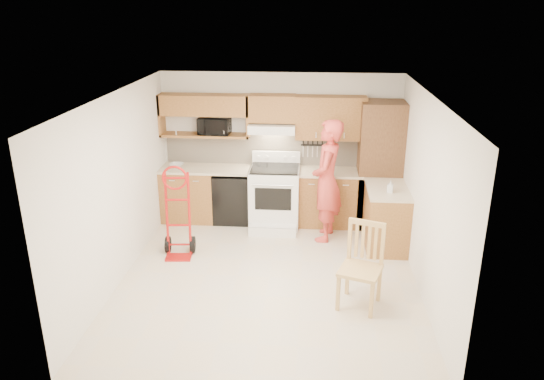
# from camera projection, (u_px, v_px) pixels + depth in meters

# --- Properties ---
(floor) EXTENTS (4.00, 4.50, 0.02)m
(floor) POSITION_uv_depth(u_px,v_px,m) (269.00, 278.00, 7.17)
(floor) COLOR beige
(floor) RESTS_ON ground
(ceiling) EXTENTS (4.00, 4.50, 0.02)m
(ceiling) POSITION_uv_depth(u_px,v_px,m) (269.00, 95.00, 6.31)
(ceiling) COLOR white
(ceiling) RESTS_ON ground
(wall_back) EXTENTS (4.00, 0.02, 2.50)m
(wall_back) POSITION_uv_depth(u_px,v_px,m) (280.00, 147.00, 8.85)
(wall_back) COLOR white
(wall_back) RESTS_ON ground
(wall_front) EXTENTS (4.00, 0.02, 2.50)m
(wall_front) POSITION_uv_depth(u_px,v_px,m) (247.00, 280.00, 4.62)
(wall_front) COLOR white
(wall_front) RESTS_ON ground
(wall_left) EXTENTS (0.02, 4.50, 2.50)m
(wall_left) POSITION_uv_depth(u_px,v_px,m) (118.00, 188.00, 6.89)
(wall_left) COLOR white
(wall_left) RESTS_ON ground
(wall_right) EXTENTS (0.02, 4.50, 2.50)m
(wall_right) POSITION_uv_depth(u_px,v_px,m) (427.00, 197.00, 6.59)
(wall_right) COLOR white
(wall_right) RESTS_ON ground
(backsplash) EXTENTS (3.92, 0.03, 0.55)m
(backsplash) POSITION_uv_depth(u_px,v_px,m) (280.00, 150.00, 8.85)
(backsplash) COLOR beige
(backsplash) RESTS_ON wall_back
(lower_cab_left) EXTENTS (0.90, 0.60, 0.90)m
(lower_cab_left) POSITION_uv_depth(u_px,v_px,m) (189.00, 194.00, 8.96)
(lower_cab_left) COLOR #A56A3B
(lower_cab_left) RESTS_ON ground
(dishwasher) EXTENTS (0.60, 0.60, 0.85)m
(dishwasher) POSITION_uv_depth(u_px,v_px,m) (232.00, 197.00, 8.91)
(dishwasher) COLOR black
(dishwasher) RESTS_ON ground
(lower_cab_right) EXTENTS (1.14, 0.60, 0.90)m
(lower_cab_right) POSITION_uv_depth(u_px,v_px,m) (328.00, 198.00, 8.78)
(lower_cab_right) COLOR #A56A3B
(lower_cab_right) RESTS_ON ground
(countertop_left) EXTENTS (1.50, 0.63, 0.04)m
(countertop_left) POSITION_uv_depth(u_px,v_px,m) (205.00, 169.00, 8.77)
(countertop_left) COLOR beige
(countertop_left) RESTS_ON lower_cab_left
(countertop_right) EXTENTS (1.14, 0.63, 0.04)m
(countertop_right) POSITION_uv_depth(u_px,v_px,m) (329.00, 172.00, 8.61)
(countertop_right) COLOR beige
(countertop_right) RESTS_ON lower_cab_right
(cab_return_right) EXTENTS (0.60, 1.00, 0.90)m
(cab_return_right) POSITION_uv_depth(u_px,v_px,m) (386.00, 218.00, 7.96)
(cab_return_right) COLOR #A56A3B
(cab_return_right) RESTS_ON ground
(countertop_return) EXTENTS (0.63, 1.00, 0.04)m
(countertop_return) POSITION_uv_depth(u_px,v_px,m) (388.00, 190.00, 7.80)
(countertop_return) COLOR beige
(countertop_return) RESTS_ON cab_return_right
(pantry_tall) EXTENTS (0.70, 0.60, 2.10)m
(pantry_tall) POSITION_uv_depth(u_px,v_px,m) (379.00, 165.00, 8.51)
(pantry_tall) COLOR brown
(pantry_tall) RESTS_ON ground
(upper_cab_left) EXTENTS (1.50, 0.33, 0.34)m
(upper_cab_left) POSITION_uv_depth(u_px,v_px,m) (204.00, 105.00, 8.54)
(upper_cab_left) COLOR #A56A3B
(upper_cab_left) RESTS_ON wall_back
(upper_shelf_mw) EXTENTS (1.50, 0.33, 0.04)m
(upper_shelf_mw) POSITION_uv_depth(u_px,v_px,m) (205.00, 135.00, 8.71)
(upper_shelf_mw) COLOR #A56A3B
(upper_shelf_mw) RESTS_ON wall_back
(upper_cab_center) EXTENTS (0.76, 0.33, 0.44)m
(upper_cab_center) POSITION_uv_depth(u_px,v_px,m) (273.00, 108.00, 8.46)
(upper_cab_center) COLOR #A56A3B
(upper_cab_center) RESTS_ON wall_back
(upper_cab_right) EXTENTS (1.14, 0.33, 0.70)m
(upper_cab_right) POSITION_uv_depth(u_px,v_px,m) (331.00, 118.00, 8.44)
(upper_cab_right) COLOR #A56A3B
(upper_cab_right) RESTS_ON wall_back
(range_hood) EXTENTS (0.76, 0.46, 0.14)m
(range_hood) POSITION_uv_depth(u_px,v_px,m) (272.00, 128.00, 8.51)
(range_hood) COLOR white
(range_hood) RESTS_ON wall_back
(knife_strip) EXTENTS (0.40, 0.05, 0.29)m
(knife_strip) POSITION_uv_depth(u_px,v_px,m) (313.00, 149.00, 8.77)
(knife_strip) COLOR black
(knife_strip) RESTS_ON backsplash
(microwave) EXTENTS (0.54, 0.38, 0.29)m
(microwave) POSITION_uv_depth(u_px,v_px,m) (214.00, 126.00, 8.64)
(microwave) COLOR black
(microwave) RESTS_ON upper_shelf_mw
(range) EXTENTS (0.81, 1.07, 1.20)m
(range) POSITION_uv_depth(u_px,v_px,m) (274.00, 192.00, 8.61)
(range) COLOR white
(range) RESTS_ON ground
(person) EXTENTS (0.57, 0.77, 1.93)m
(person) POSITION_uv_depth(u_px,v_px,m) (327.00, 181.00, 8.04)
(person) COLOR #CC3F38
(person) RESTS_ON ground
(hand_truck) EXTENTS (0.54, 0.50, 1.26)m
(hand_truck) POSITION_uv_depth(u_px,v_px,m) (177.00, 216.00, 7.58)
(hand_truck) COLOR #B61513
(hand_truck) RESTS_ON ground
(dining_chair) EXTENTS (0.62, 0.65, 1.07)m
(dining_chair) POSITION_uv_depth(u_px,v_px,m) (360.00, 267.00, 6.33)
(dining_chair) COLOR tan
(dining_chair) RESTS_ON ground
(soap_bottle) EXTENTS (0.10, 0.10, 0.18)m
(soap_bottle) POSITION_uv_depth(u_px,v_px,m) (390.00, 186.00, 7.60)
(soap_bottle) COLOR white
(soap_bottle) RESTS_ON countertop_return
(bowl) EXTENTS (0.24, 0.24, 0.06)m
(bowl) POSITION_uv_depth(u_px,v_px,m) (177.00, 165.00, 8.79)
(bowl) COLOR white
(bowl) RESTS_ON countertop_left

